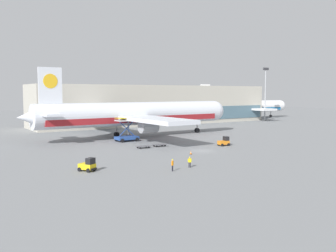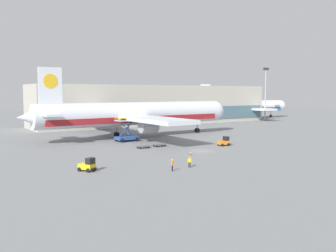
% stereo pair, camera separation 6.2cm
% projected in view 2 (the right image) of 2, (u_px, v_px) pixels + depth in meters
% --- Properties ---
extents(ground_plane, '(400.00, 400.00, 0.00)m').
position_uv_depth(ground_plane, '(201.00, 151.00, 73.62)').
color(ground_plane, slate).
extents(terminal_building, '(90.00, 18.20, 14.00)m').
position_uv_depth(terminal_building, '(157.00, 105.00, 137.54)').
color(terminal_building, '#BCB7A8').
rests_on(terminal_building, ground_plane).
extents(light_mast, '(2.80, 0.50, 21.48)m').
position_uv_depth(light_mast, '(266.00, 90.00, 151.74)').
color(light_mast, '#9EA0A5').
rests_on(light_mast, ground_plane).
extents(airplane_main, '(58.09, 48.21, 17.00)m').
position_uv_depth(airplane_main, '(134.00, 115.00, 95.00)').
color(airplane_main, silver).
rests_on(airplane_main, ground_plane).
extents(airplane_distant, '(50.79, 42.45, 14.87)m').
position_uv_depth(airplane_distant, '(240.00, 107.00, 165.47)').
color(airplane_distant, white).
rests_on(airplane_distant, ground_plane).
extents(scissor_lift_loader, '(5.28, 3.50, 5.54)m').
position_uv_depth(scissor_lift_loader, '(127.00, 132.00, 87.85)').
color(scissor_lift_loader, '#284C99').
rests_on(scissor_lift_loader, ground_plane).
extents(baggage_tug_foreground, '(2.52, 2.82, 2.00)m').
position_uv_depth(baggage_tug_foreground, '(88.00, 165.00, 54.43)').
color(baggage_tug_foreground, yellow).
rests_on(baggage_tug_foreground, ground_plane).
extents(baggage_tug_mid, '(2.61, 1.90, 2.00)m').
position_uv_depth(baggage_tug_mid, '(224.00, 142.00, 80.56)').
color(baggage_tug_mid, orange).
rests_on(baggage_tug_mid, ground_plane).
extents(baggage_dolly_lead, '(3.74, 1.69, 0.48)m').
position_uv_depth(baggage_dolly_lead, '(143.00, 146.00, 76.99)').
color(baggage_dolly_lead, '#56565B').
rests_on(baggage_dolly_lead, ground_plane).
extents(baggage_dolly_second, '(3.74, 1.69, 0.48)m').
position_uv_depth(baggage_dolly_second, '(159.00, 145.00, 79.49)').
color(baggage_dolly_second, '#56565B').
rests_on(baggage_dolly_second, ground_plane).
extents(ground_crew_near, '(0.49, 0.38, 1.67)m').
position_uv_depth(ground_crew_near, '(190.00, 161.00, 57.10)').
color(ground_crew_near, black).
rests_on(ground_crew_near, ground_plane).
extents(ground_crew_far, '(0.47, 0.40, 1.79)m').
position_uv_depth(ground_crew_far, '(172.00, 164.00, 54.42)').
color(ground_crew_far, black).
rests_on(ground_crew_far, ground_plane).
extents(traffic_cone_near, '(0.40, 0.40, 0.73)m').
position_uv_depth(traffic_cone_near, '(191.00, 153.00, 69.19)').
color(traffic_cone_near, black).
rests_on(traffic_cone_near, ground_plane).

